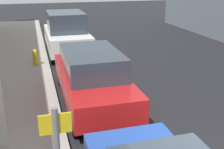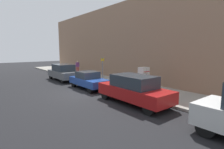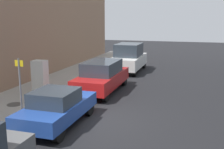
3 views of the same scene
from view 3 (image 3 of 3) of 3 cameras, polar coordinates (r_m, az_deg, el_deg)
ground_plane at (r=11.65m, az=-2.60°, el=-9.22°), size 80.00×80.00×0.00m
sidewalk_slab at (r=13.67m, az=-20.35°, el=-6.46°), size 3.90×44.00×0.15m
discarded_refrigerator at (r=15.37m, az=-14.40°, el=-0.46°), size 0.72×0.60×1.76m
manhole_cover at (r=13.87m, az=-19.18°, el=-5.75°), size 0.70×0.70×0.02m
street_sign_post at (r=11.55m, az=-18.15°, el=-2.10°), size 0.36×0.07×2.44m
fire_hydrant at (r=20.22m, az=-2.66°, el=1.24°), size 0.22×0.22×0.72m
trash_bag at (r=16.42m, az=-13.74°, el=-1.95°), size 0.49×0.49×0.49m
parked_hatchback_blue at (r=11.07m, az=-11.09°, el=-6.52°), size 1.73×3.97×1.45m
parked_suv_red at (r=15.76m, az=-2.04°, el=-0.31°), size 1.89×4.87×1.74m
parked_van_white at (r=21.74m, az=3.42°, el=3.43°), size 2.02×4.66×2.16m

